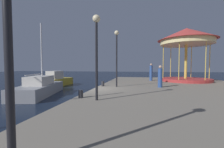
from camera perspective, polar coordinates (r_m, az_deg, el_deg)
name	(u,v)px	position (r m, az deg, el deg)	size (l,w,h in m)	color
ground_plane	(94,99)	(11.35, -6.93, -9.44)	(120.00, 120.00, 0.00)	black
quay_dock	(185,97)	(11.16, 26.09, -7.83)	(12.64, 24.74, 0.80)	gray
motorboat_yellow	(58,80)	(19.97, -19.94, -2.27)	(1.93, 4.38, 1.87)	gold
sailboat_grey	(40,88)	(14.13, -25.83, -4.72)	(3.45, 6.47, 6.17)	gray
carousel	(186,41)	(18.64, 26.42, 11.04)	(6.06, 6.06, 5.80)	#B23333
lamp_post_mid_promenade	(96,42)	(7.25, -5.94, 12.10)	(0.36, 0.36, 4.03)	black
lamp_post_far_end	(117,49)	(12.03, 1.78, 9.61)	(0.36, 0.36, 4.45)	black
bollard_north	(81,94)	(7.96, -11.81, -7.43)	(0.24, 0.24, 0.40)	#2D2D33
bollard_south	(103,84)	(12.34, -3.52, -3.73)	(0.24, 0.24, 0.40)	#2D2D33
person_by_the_water	(151,73)	(17.64, 14.61, 0.52)	(0.34, 0.34, 1.96)	#2D4C8C
person_mid_promenade	(160,77)	(12.20, 17.85, -1.12)	(0.34, 0.34, 1.70)	#2D4C8C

